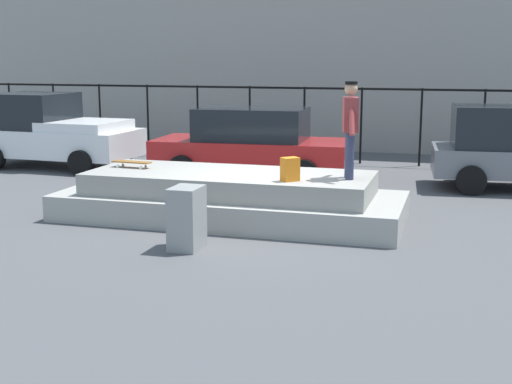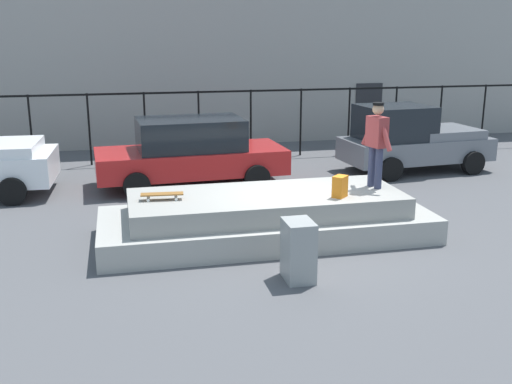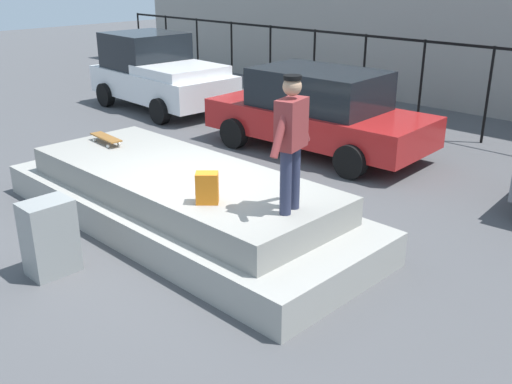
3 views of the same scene
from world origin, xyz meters
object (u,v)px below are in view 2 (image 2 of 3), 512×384
object	(u,v)px
backpack	(340,187)
skateboard	(162,194)
car_red_sedan_mid	(191,152)
car_grey_pickup_far	(411,139)
utility_box	(298,251)
skateboarder	(377,139)

from	to	relation	value
backpack	skateboard	bearing A→B (deg)	-53.91
car_red_sedan_mid	backpack	bearing A→B (deg)	-66.31
skateboard	car_grey_pickup_far	world-z (taller)	car_grey_pickup_far
car_red_sedan_mid	utility_box	distance (m)	6.52
utility_box	skateboarder	bearing A→B (deg)	43.52
backpack	car_red_sedan_mid	size ratio (longest dim) A/B	0.08
skateboarder	car_grey_pickup_far	bearing A→B (deg)	55.85
utility_box	skateboard	bearing A→B (deg)	132.82
skateboarder	backpack	world-z (taller)	skateboarder
skateboard	backpack	xyz separation A→B (m)	(3.20, -0.54, 0.10)
skateboarder	utility_box	world-z (taller)	skateboarder
car_grey_pickup_far	car_red_sedan_mid	bearing A→B (deg)	-178.19
backpack	car_grey_pickup_far	xyz separation A→B (m)	(4.01, 5.10, -0.16)
skateboard	backpack	world-z (taller)	backpack
skateboarder	skateboard	distance (m)	4.20
backpack	car_red_sedan_mid	world-z (taller)	car_red_sedan_mid
backpack	skateboarder	bearing A→B (deg)	165.70
skateboard	utility_box	size ratio (longest dim) A/B	0.80
car_grey_pickup_far	utility_box	size ratio (longest dim) A/B	4.36
car_red_sedan_mid	skateboarder	bearing A→B (deg)	-55.00
skateboard	car_red_sedan_mid	size ratio (longest dim) A/B	0.16
skateboard	car_red_sedan_mid	world-z (taller)	car_red_sedan_mid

